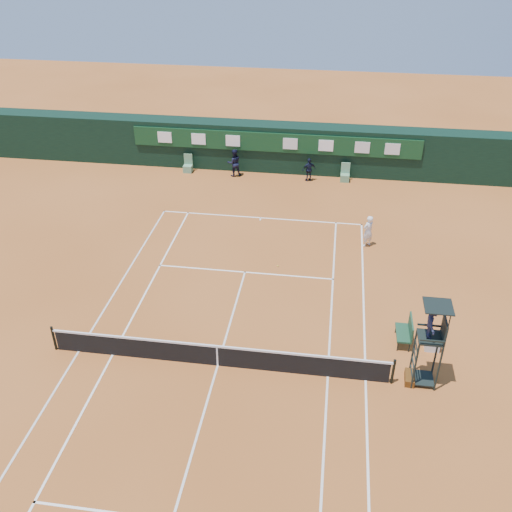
{
  "coord_description": "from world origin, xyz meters",
  "views": [
    {
      "loc": [
        3.72,
        -15.62,
        14.79
      ],
      "look_at": [
        0.58,
        6.0,
        1.2
      ],
      "focal_mm": 40.0,
      "sensor_mm": 36.0,
      "label": 1
    }
  ],
  "objects": [
    {
      "name": "court_lines",
      "position": [
        0.0,
        0.0,
        0.01
      ],
      "size": [
        11.05,
        23.85,
        0.01
      ],
      "color": "white",
      "rests_on": "ground"
    },
    {
      "name": "ground",
      "position": [
        0.0,
        0.0,
        0.0
      ],
      "size": [
        90.0,
        90.0,
        0.0
      ],
      "primitive_type": "plane",
      "color": "#AE5E29",
      "rests_on": "ground"
    },
    {
      "name": "umpire_chair",
      "position": [
        7.48,
        0.25,
        2.46
      ],
      "size": [
        0.96,
        0.95,
        3.42
      ],
      "color": "black",
      "rests_on": "ground"
    },
    {
      "name": "ball_kid_right",
      "position": [
        2.27,
        17.22,
        0.74
      ],
      "size": [
        0.94,
        0.71,
        1.48
      ],
      "primitive_type": "imported",
      "rotation": [
        0.0,
        0.0,
        3.61
      ],
      "color": "black",
      "rests_on": "ground"
    },
    {
      "name": "player_bench",
      "position": [
        7.05,
        2.36,
        0.6
      ],
      "size": [
        0.56,
        1.2,
        1.1
      ],
      "color": "#183E27",
      "rests_on": "ground"
    },
    {
      "name": "linesman_chair_left",
      "position": [
        -5.5,
        17.48,
        0.32
      ],
      "size": [
        0.55,
        0.5,
        1.15
      ],
      "color": "#61946E",
      "rests_on": "ground"
    },
    {
      "name": "linesman_chair_right",
      "position": [
        4.5,
        17.48,
        0.32
      ],
      "size": [
        0.55,
        0.5,
        1.15
      ],
      "color": "#5D8F65",
      "rests_on": "ground"
    },
    {
      "name": "tennis_net",
      "position": [
        0.0,
        0.0,
        0.51
      ],
      "size": [
        12.9,
        0.1,
        1.1
      ],
      "color": "black",
      "rests_on": "ground"
    },
    {
      "name": "tennis_ball",
      "position": [
        1.47,
        7.13,
        0.03
      ],
      "size": [
        0.07,
        0.07,
        0.07
      ],
      "primitive_type": "sphere",
      "color": "gold",
      "rests_on": "ground"
    },
    {
      "name": "ball_kid_left",
      "position": [
        -2.44,
        17.3,
        0.88
      ],
      "size": [
        1.05,
        0.94,
        1.76
      ],
      "primitive_type": "imported",
      "rotation": [
        0.0,
        0.0,
        3.53
      ],
      "color": "black",
      "rests_on": "ground"
    },
    {
      "name": "cooler",
      "position": [
        8.04,
        2.15,
        0.33
      ],
      "size": [
        0.57,
        0.57,
        0.65
      ],
      "color": "silver",
      "rests_on": "ground"
    },
    {
      "name": "tennis_bag",
      "position": [
        7.04,
        0.21,
        0.14
      ],
      "size": [
        0.37,
        0.77,
        0.28
      ],
      "primitive_type": "cube",
      "rotation": [
        0.0,
        0.0,
        -0.06
      ],
      "color": "black",
      "rests_on": "ground"
    },
    {
      "name": "back_wall",
      "position": [
        0.0,
        18.74,
        1.51
      ],
      "size": [
        40.0,
        1.65,
        3.0
      ],
      "color": "black",
      "rests_on": "ground"
    },
    {
      "name": "player",
      "position": [
        5.69,
        9.71,
        0.84
      ],
      "size": [
        0.72,
        0.7,
        1.67
      ],
      "primitive_type": "imported",
      "rotation": [
        0.0,
        0.0,
        3.85
      ],
      "color": "white",
      "rests_on": "ground"
    }
  ]
}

